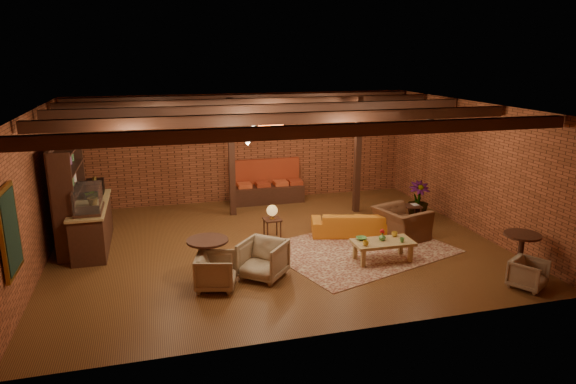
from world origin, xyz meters
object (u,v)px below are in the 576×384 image
object	(u,v)px
side_table_book	(412,206)
armchair_right	(401,218)
armchair_far	(528,273)
armchair_b	(263,258)
round_table_right	(521,247)
coffee_table	(382,243)
round_table_left	(208,253)
sofa	(352,224)
plant_tall	(421,164)
armchair_a	(216,270)
side_table_lamp	(272,213)

from	to	relation	value
side_table_book	armchair_right	bearing A→B (deg)	-129.42
armchair_far	side_table_book	bearing A→B (deg)	62.87
armchair_b	round_table_right	xyz separation A→B (m)	(5.08, -1.14, 0.14)
armchair_right	round_table_right	distance (m)	2.84
side_table_book	round_table_right	bearing A→B (deg)	-80.88
coffee_table	round_table_left	world-z (taller)	round_table_left
round_table_right	round_table_left	bearing A→B (deg)	167.90
armchair_right	round_table_right	world-z (taller)	armchair_right
sofa	armchair_far	distance (m)	4.20
coffee_table	armchair_b	world-z (taller)	armchair_b
armchair_b	round_table_right	bearing A→B (deg)	27.51
round_table_left	armchair_b	size ratio (longest dim) A/B	1.00
sofa	plant_tall	world-z (taller)	plant_tall
armchair_a	plant_tall	bearing A→B (deg)	-49.18
round_table_left	plant_tall	bearing A→B (deg)	22.71
armchair_b	armchair_far	distance (m)	5.09
armchair_a	round_table_left	bearing A→B (deg)	27.52
coffee_table	armchair_far	size ratio (longest dim) A/B	2.11
armchair_a	armchair_right	distance (m)	4.92
armchair_b	side_table_book	bearing A→B (deg)	67.52
armchair_right	armchair_b	bearing A→B (deg)	94.31
coffee_table	side_table_lamp	world-z (taller)	side_table_lamp
armchair_right	plant_tall	bearing A→B (deg)	-57.13
round_table_left	plant_tall	world-z (taller)	plant_tall
coffee_table	sofa	bearing A→B (deg)	90.28
round_table_left	armchair_right	world-z (taller)	armchair_right
coffee_table	side_table_book	bearing A→B (deg)	49.25
sofa	armchair_far	bearing A→B (deg)	135.10
sofa	plant_tall	xyz separation A→B (m)	(2.22, 0.80, 1.21)
coffee_table	side_table_lamp	xyz separation A→B (m)	(-1.96, 1.95, 0.24)
sofa	round_table_left	world-z (taller)	round_table_left
round_table_right	armchair_a	bearing A→B (deg)	171.44
round_table_left	side_table_book	world-z (taller)	round_table_left
sofa	round_table_left	bearing A→B (deg)	39.00
sofa	side_table_book	world-z (taller)	sofa
sofa	side_table_book	distance (m)	1.94
coffee_table	armchair_right	world-z (taller)	armchair_right
armchair_a	armchair_far	bearing A→B (deg)	-90.45
armchair_far	coffee_table	bearing A→B (deg)	106.86
sofa	armchair_b	size ratio (longest dim) A/B	2.36
sofa	coffee_table	size ratio (longest dim) A/B	1.52
round_table_left	armchair_a	bearing A→B (deg)	-76.98
armchair_right	armchair_far	bearing A→B (deg)	-176.35
armchair_far	round_table_right	bearing A→B (deg)	33.45
round_table_right	armchair_far	size ratio (longest dim) A/B	1.36
coffee_table	round_table_left	distance (m)	3.72
coffee_table	armchair_b	size ratio (longest dim) A/B	1.56
armchair_a	coffee_table	bearing A→B (deg)	-69.11
side_table_book	armchair_far	bearing A→B (deg)	-86.41
armchair_a	armchair_b	world-z (taller)	armchair_b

